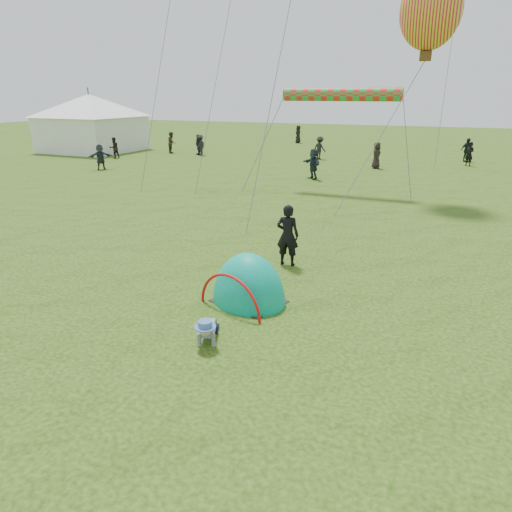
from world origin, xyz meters
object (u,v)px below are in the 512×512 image
at_px(balloon_kite, 430,15).
at_px(event_marquee, 91,121).
at_px(popup_tent, 249,301).
at_px(standing_adult, 288,235).
at_px(crawling_toddler, 207,329).

bearing_deg(balloon_kite, event_marquee, 161.12).
bearing_deg(event_marquee, balloon_kite, -17.99).
bearing_deg(event_marquee, popup_tent, -42.08).
distance_m(popup_tent, balloon_kite, 16.00).
bearing_deg(standing_adult, balloon_kite, -105.99).
height_order(crawling_toddler, popup_tent, popup_tent).
bearing_deg(crawling_toddler, balloon_kite, 62.25).
height_order(popup_tent, balloon_kite, balloon_kite).
xyz_separation_m(popup_tent, standing_adult, (0.02, 2.72, 0.89)).
xyz_separation_m(crawling_toddler, standing_adult, (0.03, 4.76, 0.59)).
distance_m(crawling_toddler, standing_adult, 4.80).
distance_m(event_marquee, balloon_kite, 29.22).
relative_size(popup_tent, balloon_kite, 0.66).
xyz_separation_m(crawling_toddler, balloon_kite, (2.47, 15.77, 7.55)).
bearing_deg(popup_tent, event_marquee, 153.59).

